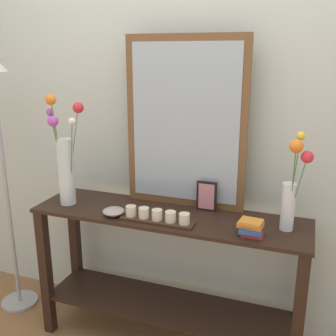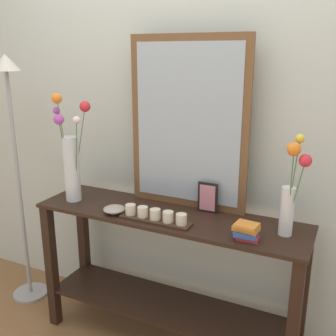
# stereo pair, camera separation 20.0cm
# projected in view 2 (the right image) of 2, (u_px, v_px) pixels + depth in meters

# --- Properties ---
(wall_back) EXTENTS (6.40, 0.08, 2.70)m
(wall_back) POSITION_uv_depth(u_px,v_px,m) (192.00, 109.00, 2.28)
(wall_back) COLOR beige
(wall_back) RESTS_ON ground
(console_table) EXTENTS (1.51, 0.40, 0.82)m
(console_table) POSITION_uv_depth(u_px,v_px,m) (168.00, 265.00, 2.24)
(console_table) COLOR black
(console_table) RESTS_ON ground
(mirror_leaning) EXTENTS (0.68, 0.03, 0.94)m
(mirror_leaning) POSITION_uv_depth(u_px,v_px,m) (188.00, 124.00, 2.15)
(mirror_leaning) COLOR brown
(mirror_leaning) RESTS_ON console_table
(tall_vase_left) EXTENTS (0.19, 0.23, 0.63)m
(tall_vase_left) POSITION_uv_depth(u_px,v_px,m) (71.00, 158.00, 2.29)
(tall_vase_left) COLOR silver
(tall_vase_left) RESTS_ON console_table
(vase_right) EXTENTS (0.13, 0.12, 0.50)m
(vase_right) POSITION_uv_depth(u_px,v_px,m) (291.00, 193.00, 1.83)
(vase_right) COLOR silver
(vase_right) RESTS_ON console_table
(candle_tray) EXTENTS (0.39, 0.09, 0.07)m
(candle_tray) POSITION_uv_depth(u_px,v_px,m) (155.00, 216.00, 2.05)
(candle_tray) COLOR #382316
(candle_tray) RESTS_ON console_table
(picture_frame_small) EXTENTS (0.11, 0.01, 0.17)m
(picture_frame_small) POSITION_uv_depth(u_px,v_px,m) (208.00, 198.00, 2.16)
(picture_frame_small) COLOR black
(picture_frame_small) RESTS_ON console_table
(decorative_bowl) EXTENTS (0.12, 0.12, 0.04)m
(decorative_bowl) POSITION_uv_depth(u_px,v_px,m) (114.00, 209.00, 2.16)
(decorative_bowl) COLOR #9E9389
(decorative_bowl) RESTS_ON console_table
(book_stack) EXTENTS (0.12, 0.10, 0.08)m
(book_stack) POSITION_uv_depth(u_px,v_px,m) (246.00, 231.00, 1.85)
(book_stack) COLOR #C63338
(book_stack) RESTS_ON console_table
(floor_lamp) EXTENTS (0.24, 0.24, 1.65)m
(floor_lamp) POSITION_uv_depth(u_px,v_px,m) (14.00, 141.00, 2.52)
(floor_lamp) COLOR #9E9EA3
(floor_lamp) RESTS_ON ground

